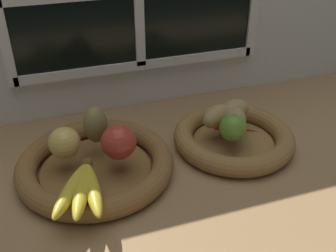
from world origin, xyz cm
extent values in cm
cube|color=#9E774C|center=(0.00, 0.00, -1.50)|extent=(140.00, 90.00, 3.00)
cube|color=silver|center=(0.00, 30.00, 27.50)|extent=(140.00, 3.00, 55.00)
cube|color=white|center=(0.00, 27.50, 12.00)|extent=(64.00, 1.20, 2.40)
cylinder|color=brown|center=(-17.53, 1.49, 0.50)|extent=(23.58, 23.58, 1.00)
torus|color=brown|center=(-17.53, 1.49, 2.21)|extent=(33.19, 33.19, 4.43)
cylinder|color=olive|center=(14.98, 1.49, 0.50)|extent=(19.41, 19.41, 1.00)
torus|color=olive|center=(14.98, 1.49, 2.21)|extent=(28.09, 28.09, 4.43)
sphere|color=#B73828|center=(-12.63, -0.68, 8.09)|extent=(7.33, 7.33, 7.33)
sphere|color=#DBB756|center=(-23.08, 3.17, 7.74)|extent=(6.62, 6.62, 6.62)
ellipsoid|color=olive|center=(-16.02, 6.69, 8.69)|extent=(6.56, 7.12, 8.52)
ellipsoid|color=gold|center=(-23.51, -9.63, 5.80)|extent=(10.04, 14.96, 2.75)
ellipsoid|color=gold|center=(-21.75, -10.36, 5.80)|extent=(6.77, 15.79, 2.75)
ellipsoid|color=gold|center=(-19.87, -10.63, 5.80)|extent=(3.10, 15.68, 2.75)
sphere|color=brown|center=(-19.69, -2.82, 5.80)|extent=(2.47, 2.47, 2.47)
ellipsoid|color=#A38451|center=(14.98, 1.49, 7.00)|extent=(7.42, 9.16, 5.14)
ellipsoid|color=#A38451|center=(16.91, 5.72, 6.88)|extent=(9.24, 7.69, 4.91)
ellipsoid|color=#A38451|center=(11.52, 4.18, 6.99)|extent=(9.63, 8.19, 5.11)
sphere|color=olive|center=(12.50, -2.24, 7.48)|extent=(6.10, 6.10, 6.10)
cone|color=red|center=(14.83, 0.46, 5.41)|extent=(9.61, 7.11, 1.97)
camera|label=1|loc=(-24.79, -67.87, 53.39)|focal=42.74mm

